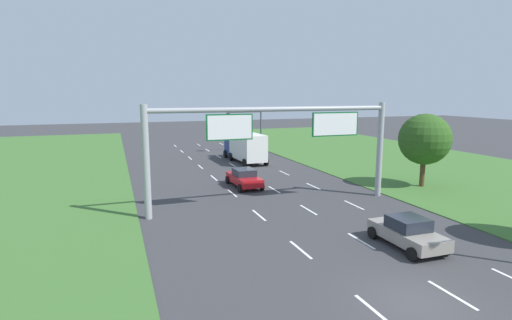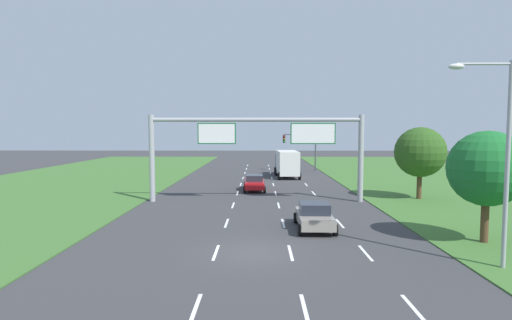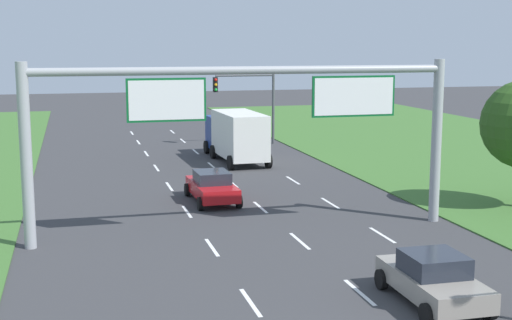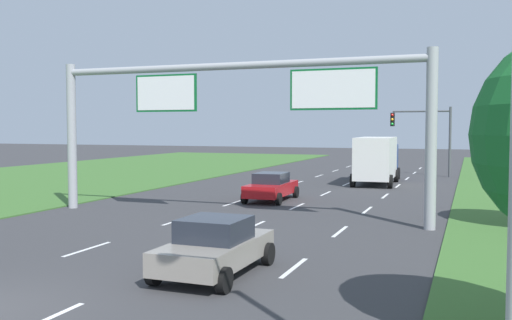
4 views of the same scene
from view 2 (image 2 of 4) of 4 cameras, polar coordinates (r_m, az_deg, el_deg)
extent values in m
plane|color=#38383A|center=(19.17, -0.41, -13.08)|extent=(200.00, 200.00, 0.00)
cube|color=white|center=(13.71, -8.69, -20.33)|extent=(0.14, 2.40, 0.01)
cube|color=white|center=(19.28, -5.75, -12.99)|extent=(0.14, 2.40, 0.01)
cube|color=white|center=(25.05, -4.22, -8.97)|extent=(0.14, 2.40, 0.01)
cube|color=white|center=(30.91, -3.29, -6.46)|extent=(0.14, 2.40, 0.01)
cube|color=white|center=(36.81, -2.66, -4.75)|extent=(0.14, 2.40, 0.01)
cube|color=white|center=(42.74, -2.21, -3.52)|extent=(0.14, 2.40, 0.01)
cube|color=white|center=(48.69, -1.86, -2.58)|extent=(0.14, 2.40, 0.01)
cube|color=white|center=(54.65, -1.60, -1.85)|extent=(0.14, 2.40, 0.01)
cube|color=white|center=(60.62, -1.38, -1.26)|extent=(0.14, 2.40, 0.01)
cube|color=white|center=(66.59, -1.21, -0.78)|extent=(0.14, 2.40, 0.01)
cube|color=white|center=(13.63, 7.00, -20.47)|extent=(0.14, 2.40, 0.01)
cube|color=white|center=(19.22, 4.95, -13.04)|extent=(0.14, 2.40, 0.01)
cube|color=white|center=(25.01, 3.89, -8.99)|extent=(0.14, 2.40, 0.01)
cube|color=white|center=(30.87, 3.25, -6.47)|extent=(0.14, 2.40, 0.01)
cube|color=white|center=(36.78, 2.81, -4.76)|extent=(0.14, 2.40, 0.01)
cube|color=white|center=(42.72, 2.50, -3.52)|extent=(0.14, 2.40, 0.01)
cube|color=white|center=(48.67, 2.26, -2.59)|extent=(0.14, 2.40, 0.01)
cube|color=white|center=(54.63, 2.08, -1.85)|extent=(0.14, 2.40, 0.01)
cube|color=white|center=(60.60, 1.93, -1.27)|extent=(0.14, 2.40, 0.01)
cube|color=white|center=(66.57, 1.81, -0.78)|extent=(0.14, 2.40, 0.01)
cube|color=white|center=(14.42, 21.81, -19.31)|extent=(0.14, 2.40, 0.01)
cube|color=white|center=(19.80, 15.36, -12.67)|extent=(0.14, 2.40, 0.01)
cube|color=white|center=(25.45, 11.88, -8.84)|extent=(0.14, 2.40, 0.01)
cube|color=white|center=(31.23, 9.71, -6.40)|extent=(0.14, 2.40, 0.01)
cube|color=white|center=(37.08, 8.24, -4.73)|extent=(0.14, 2.40, 0.01)
cube|color=white|center=(42.98, 7.17, -3.50)|extent=(0.14, 2.40, 0.01)
cube|color=white|center=(48.90, 6.37, -2.58)|extent=(0.14, 2.40, 0.01)
cube|color=white|center=(54.83, 5.74, -1.85)|extent=(0.14, 2.40, 0.01)
cube|color=white|center=(60.78, 5.23, -1.27)|extent=(0.14, 2.40, 0.01)
cube|color=white|center=(66.74, 4.81, -0.78)|extent=(0.14, 2.40, 0.01)
cube|color=gray|center=(23.65, 8.32, -8.25)|extent=(1.92, 4.16, 0.61)
cube|color=#232833|center=(23.51, 8.34, -6.81)|extent=(1.67, 1.73, 0.61)
cylinder|color=black|center=(25.10, 5.68, -8.22)|extent=(0.23, 0.64, 0.64)
cylinder|color=black|center=(25.32, 10.05, -8.15)|extent=(0.23, 0.64, 0.64)
cylinder|color=black|center=(22.15, 6.31, -9.89)|extent=(0.23, 0.64, 0.64)
cylinder|color=black|center=(22.40, 11.26, -9.79)|extent=(0.23, 0.64, 0.64)
cube|color=red|center=(38.41, -0.23, -3.43)|extent=(1.91, 4.45, 0.63)
cube|color=#232833|center=(38.31, -0.23, -2.55)|extent=(1.62, 1.93, 0.56)
cylinder|color=black|center=(40.09, -1.58, -3.57)|extent=(0.24, 0.65, 0.64)
cylinder|color=black|center=(40.11, 1.06, -3.56)|extent=(0.24, 0.65, 0.64)
cylinder|color=black|center=(36.82, -1.65, -4.25)|extent=(0.24, 0.65, 0.64)
cylinder|color=black|center=(36.84, 1.23, -4.25)|extent=(0.24, 0.65, 0.64)
cube|color=navy|center=(53.18, 4.03, -0.35)|extent=(2.28, 2.18, 2.20)
cube|color=silver|center=(49.08, 4.51, -0.36)|extent=(2.58, 5.92, 2.82)
cylinder|color=black|center=(53.68, 2.78, -1.48)|extent=(0.31, 0.91, 0.90)
cylinder|color=black|center=(53.90, 5.17, -1.47)|extent=(0.31, 0.91, 0.90)
cylinder|color=black|center=(51.39, 2.88, -1.73)|extent=(0.31, 0.91, 0.90)
cylinder|color=black|center=(51.64, 5.56, -1.72)|extent=(0.31, 0.91, 0.90)
cylinder|color=black|center=(46.80, 3.33, -2.31)|extent=(0.31, 0.91, 0.90)
cylinder|color=black|center=(47.07, 6.26, -2.29)|extent=(0.31, 0.91, 0.90)
cylinder|color=#9EA0A5|center=(33.19, -14.65, 0.22)|extent=(0.44, 0.44, 7.00)
cylinder|color=#9EA0A5|center=(33.03, 14.74, 0.20)|extent=(0.44, 0.44, 7.00)
cylinder|color=#9EA0A5|center=(31.97, 0.01, 5.77)|extent=(16.80, 0.32, 0.32)
cube|color=#0C5B28|center=(32.14, -5.63, 3.78)|extent=(3.06, 0.12, 1.68)
cube|color=white|center=(32.08, -5.64, 3.78)|extent=(2.90, 0.01, 1.52)
cube|color=#0C5B28|center=(32.23, 8.14, 3.76)|extent=(3.59, 0.12, 1.68)
cube|color=white|center=(32.17, 8.15, 3.76)|extent=(3.43, 0.01, 1.52)
cylinder|color=#47494F|center=(57.54, 8.50, 1.20)|extent=(0.20, 0.20, 5.60)
cylinder|color=#47494F|center=(57.21, 6.29, 3.66)|extent=(4.50, 0.14, 0.14)
cube|color=black|center=(57.04, 4.03, 3.02)|extent=(0.32, 0.36, 1.10)
sphere|color=red|center=(56.83, 4.04, 3.38)|extent=(0.22, 0.22, 0.22)
sphere|color=orange|center=(56.83, 4.04, 3.01)|extent=(0.22, 0.22, 0.22)
sphere|color=green|center=(56.84, 4.04, 2.64)|extent=(0.22, 0.22, 0.22)
cylinder|color=#9EA0A5|center=(19.10, 32.26, -0.78)|extent=(0.18, 0.18, 8.50)
cylinder|color=#9EA0A5|center=(18.69, 29.81, 11.83)|extent=(2.20, 0.10, 0.10)
ellipsoid|color=silver|center=(18.17, 26.71, 11.85)|extent=(0.64, 0.32, 0.24)
cylinder|color=#513823|center=(23.44, 29.87, -7.44)|extent=(0.38, 0.38, 2.40)
sphere|color=#1B672B|center=(23.08, 30.10, -1.04)|extent=(3.79, 3.79, 3.79)
cylinder|color=#513823|center=(35.97, 22.28, -3.34)|extent=(0.40, 0.40, 2.41)
sphere|color=#2B521C|center=(35.74, 22.40, 1.06)|extent=(4.15, 4.15, 4.15)
camera|label=1|loc=(12.96, -54.53, 11.11)|focal=28.00mm
camera|label=3|loc=(8.63, -56.88, 15.61)|focal=50.00mm
camera|label=4|loc=(13.33, 46.45, -4.60)|focal=40.00mm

